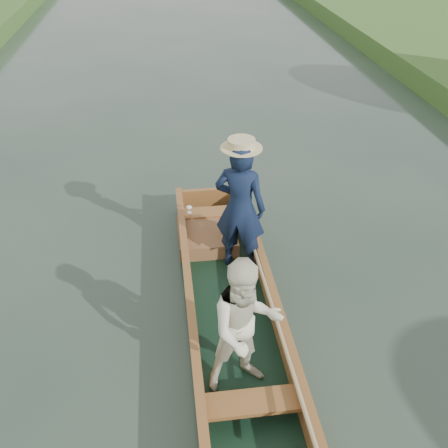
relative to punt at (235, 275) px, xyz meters
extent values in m
plane|color=#283D30|center=(-0.05, 0.03, -0.62)|extent=(120.00, 120.00, 0.00)
cube|color=black|center=(-0.05, 0.03, -0.58)|extent=(1.10, 5.00, 0.08)
cube|color=#985D2F|center=(-0.56, 0.03, -0.38)|extent=(0.08, 5.00, 0.32)
cube|color=#985D2F|center=(0.46, 0.03, -0.38)|extent=(0.08, 5.00, 0.32)
cube|color=#985D2F|center=(-0.05, 2.49, -0.38)|extent=(1.10, 0.08, 0.32)
cube|color=#985D2F|center=(-0.56, 0.03, -0.20)|extent=(0.10, 5.00, 0.04)
cube|color=#985D2F|center=(0.46, 0.03, -0.20)|extent=(0.10, 5.00, 0.04)
cube|color=#985D2F|center=(-0.05, 1.93, -0.32)|extent=(0.94, 0.30, 0.05)
cube|color=#985D2F|center=(-0.05, -1.57, -0.32)|extent=(0.94, 0.30, 0.05)
imported|color=#121E3A|center=(0.19, 0.88, 0.40)|extent=(0.81, 0.69, 1.88)
cylinder|color=beige|center=(0.19, 0.88, 1.30)|extent=(0.52, 0.52, 0.12)
imported|color=#EBE7C7|center=(-0.06, -1.11, 0.26)|extent=(0.87, 0.73, 1.60)
cube|color=brown|center=(-0.20, 1.47, -0.43)|extent=(0.85, 0.90, 0.22)
sphere|color=tan|center=(0.11, 1.37, -0.20)|extent=(0.23, 0.23, 0.23)
sphere|color=tan|center=(0.11, 1.35, -0.03)|extent=(0.17, 0.17, 0.17)
sphere|color=tan|center=(0.05, 1.35, 0.05)|extent=(0.06, 0.06, 0.06)
sphere|color=tan|center=(0.18, 1.35, 0.05)|extent=(0.06, 0.06, 0.06)
sphere|color=tan|center=(0.11, 1.29, -0.04)|extent=(0.07, 0.07, 0.07)
sphere|color=tan|center=(0.01, 1.34, -0.16)|extent=(0.08, 0.08, 0.08)
sphere|color=tan|center=(0.22, 1.34, -0.16)|extent=(0.08, 0.08, 0.08)
sphere|color=tan|center=(0.06, 1.33, -0.29)|extent=(0.09, 0.09, 0.09)
sphere|color=tan|center=(0.17, 1.33, -0.29)|extent=(0.09, 0.09, 0.09)
cylinder|color=silver|center=(-0.43, 1.93, -0.29)|extent=(0.07, 0.07, 0.01)
cylinder|color=silver|center=(-0.43, 1.93, -0.25)|extent=(0.01, 0.01, 0.08)
ellipsoid|color=silver|center=(-0.43, 1.93, -0.20)|extent=(0.09, 0.09, 0.05)
cylinder|color=tan|center=(0.38, -0.31, -0.16)|extent=(0.04, 4.17, 0.19)
camera|label=1|loc=(-0.72, -4.59, 3.87)|focal=40.00mm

